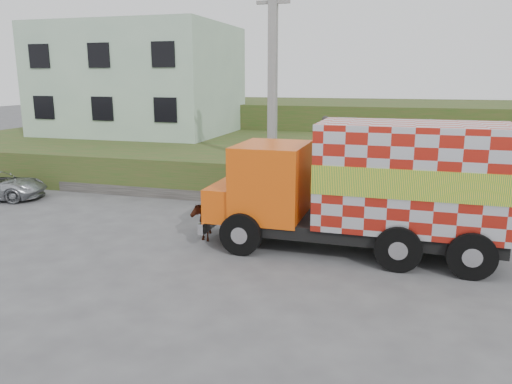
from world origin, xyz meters
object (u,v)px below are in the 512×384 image
(utility_pole, at_px, (273,93))
(cargo_truck, at_px, (369,187))
(cow, at_px, (202,218))
(pedestrian, at_px, (325,138))

(utility_pole, distance_m, cargo_truck, 6.39)
(cow, xyz_separation_m, pedestrian, (2.66, 6.01, 1.78))
(utility_pole, distance_m, cow, 5.89)
(cow, bearing_deg, cargo_truck, -19.88)
(utility_pole, relative_size, cargo_truck, 1.01)
(utility_pole, height_order, cow, utility_pole)
(utility_pole, distance_m, pedestrian, 2.80)
(cow, bearing_deg, pedestrian, 45.19)
(cargo_truck, height_order, pedestrian, cargo_truck)
(cargo_truck, distance_m, cow, 4.93)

